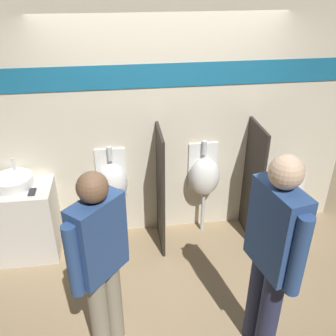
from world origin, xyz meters
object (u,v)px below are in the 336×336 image
at_px(urinal_near_counter, 112,183).
at_px(person_in_vest, 101,260).
at_px(toilet, 292,212).
at_px(person_with_lanyard, 272,253).
at_px(cell_phone, 32,192).
at_px(urinal_far, 204,176).
at_px(sink_basin, 13,181).

relative_size(urinal_near_counter, person_in_vest, 0.69).
distance_m(toilet, person_with_lanyard, 1.82).
relative_size(cell_phone, toilet, 0.16).
relative_size(urinal_near_counter, person_with_lanyard, 0.64).
distance_m(urinal_far, person_with_lanyard, 1.63).
bearing_deg(sink_basin, person_with_lanyard, -34.80).
xyz_separation_m(sink_basin, person_in_vest, (0.93, -1.35, 0.03)).
distance_m(cell_phone, person_with_lanyard, 2.42).
bearing_deg(cell_phone, person_in_vest, -59.07).
bearing_deg(toilet, person_with_lanyard, -123.09).
bearing_deg(person_with_lanyard, person_in_vest, 69.94).
bearing_deg(sink_basin, person_in_vest, -55.48).
bearing_deg(sink_basin, cell_phone, -35.93).
bearing_deg(cell_phone, urinal_far, 7.10).
xyz_separation_m(urinal_near_counter, toilet, (2.10, -0.20, -0.47)).
xyz_separation_m(urinal_far, toilet, (1.05, -0.20, -0.47)).
relative_size(sink_basin, urinal_near_counter, 0.35).
bearing_deg(urinal_far, cell_phone, -172.90).
distance_m(sink_basin, person_with_lanyard, 2.68).
bearing_deg(sink_basin, toilet, -2.26).
xyz_separation_m(cell_phone, person_in_vest, (0.72, -1.19, 0.08)).
height_order(person_in_vest, person_with_lanyard, person_with_lanyard).
bearing_deg(urinal_far, sink_basin, -177.84).
height_order(sink_basin, urinal_far, urinal_far).
bearing_deg(cell_phone, urinal_near_counter, 16.07).
bearing_deg(urinal_near_counter, person_in_vest, -93.38).
xyz_separation_m(urinal_near_counter, person_with_lanyard, (1.19, -1.61, 0.24)).
xyz_separation_m(toilet, person_with_lanyard, (-0.92, -1.40, 0.71)).
bearing_deg(cell_phone, person_with_lanyard, -34.67).
distance_m(cell_phone, urinal_near_counter, 0.84).
height_order(urinal_near_counter, person_with_lanyard, person_with_lanyard).
bearing_deg(sink_basin, urinal_far, 2.16).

